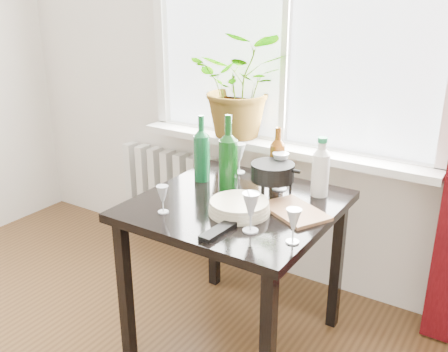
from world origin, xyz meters
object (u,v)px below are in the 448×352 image
Objects in this scene: wineglass_back_center at (280,171)px; table at (236,220)px; wine_bottle_left at (202,148)px; wineglass_far_right at (293,226)px; wine_bottle_right at (228,154)px; plate_stack at (239,207)px; cutting_board at (295,211)px; radiator at (175,192)px; potted_plant at (242,85)px; fondue_pot at (272,179)px; tv_remote at (218,231)px; bottle_amber at (277,156)px; wineglass_back_left at (239,158)px; wineglass_front_left at (163,199)px; wineglass_front_right at (251,212)px; cleaning_bottle at (321,167)px.

table is at bearing -111.15° from wineglass_back_center.
wine_bottle_left reaches higher than wineglass_far_right.
wine_bottle_right is 1.44× the size of plate_stack.
wine_bottle_left is at bearing 168.80° from cutting_board.
potted_plant is (0.51, -0.01, 0.76)m from radiator.
potted_plant is 0.71m from fondue_pot.
radiator is 1.09m from wine_bottle_right.
potted_plant is 1.09m from tv_remote.
wineglass_back_left is at bearing 170.12° from bottle_amber.
table is 2.97× the size of cutting_board.
potted_plant is 2.56× the size of fondue_pot.
wineglass_front_left is (0.65, -0.90, 0.42)m from radiator.
wineglass_back_left is (-0.56, 0.55, 0.01)m from wineglass_far_right.
wineglass_front_right is at bearing 44.89° from tv_remote.
fondue_pot is (0.95, -0.48, 0.44)m from radiator.
radiator is 1.12m from wineglass_back_center.
wineglass_back_center is at bearing 86.53° from plate_stack.
wine_bottle_right is 0.42m from cleaning_bottle.
wineglass_back_left is 0.33m from fondue_pot.
cleaning_bottle is (0.23, -0.02, -0.01)m from bottle_amber.
tv_remote is at bearing -63.15° from wine_bottle_right.
cleaning_bottle reaches higher than table.
plate_stack is (-0.12, 0.12, -0.05)m from wineglass_front_right.
cleaning_bottle is at bearing -4.45° from bottle_amber.
plate_stack is at bearing 101.22° from tv_remote.
table is 5.34× the size of wineglass_back_left.
table is 2.25× the size of wine_bottle_right.
wine_bottle_right is at bearing -65.14° from potted_plant.
tv_remote is (0.01, -0.55, -0.08)m from wineglass_back_center.
plate_stack is 1.15× the size of fondue_pot.
wineglass_back_center is at bearing 14.76° from wine_bottle_left.
fondue_pot is 0.22m from cutting_board.
table is 5.13× the size of wineglass_front_right.
wineglass_far_right reaches higher than radiator.
wineglass_front_left is 0.32m from plate_stack.
wine_bottle_right is 2.06× the size of tv_remote.
wineglass_far_right is (0.47, -0.29, -0.12)m from wine_bottle_right.
cutting_board is at bearing -28.13° from radiator.
cutting_board is at bearing -43.71° from potted_plant.
potted_plant is 1.75× the size of wine_bottle_left.
wineglass_back_left is (0.16, -0.29, -0.32)m from potted_plant.
bottle_amber reaches higher than fondue_pot.
wineglass_front_left is (-0.40, -0.05, -0.02)m from wineglass_front_right.
radiator is 1.42m from wineglass_front_right.
wineglass_far_right is (1.23, -0.84, 0.43)m from radiator.
wineglass_back_center is (-0.28, 0.46, 0.02)m from wineglass_far_right.
cutting_board is at bearing -6.88° from wine_bottle_right.
plate_stack is at bearing -33.61° from wine_bottle_left.
wineglass_far_right reaches higher than tv_remote.
wineglass_far_right is at bearing -44.15° from wineglass_back_left.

